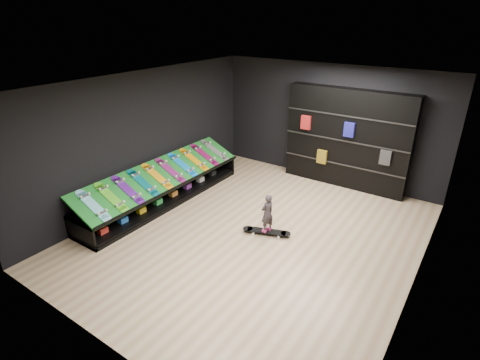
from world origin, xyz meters
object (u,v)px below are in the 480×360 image
Objects in this scene: display_rack at (164,192)px; floor_skateboard at (267,232)px; child at (267,220)px; back_shelving at (347,139)px.

floor_skateboard is (2.77, 0.11, -0.20)m from display_rack.
child is (2.77, 0.11, 0.08)m from display_rack.
floor_skateboard is 2.02× the size of child.
child is (0.00, 0.00, 0.28)m from floor_skateboard.
back_shelving is at bearing 46.56° from display_rack.
display_rack is at bearing 161.79° from floor_skateboard.
display_rack is at bearing -133.44° from back_shelving.
display_rack is at bearing -68.83° from child.
back_shelving is at bearing 62.84° from floor_skateboard.
back_shelving is (3.14, 3.32, 0.99)m from display_rack.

